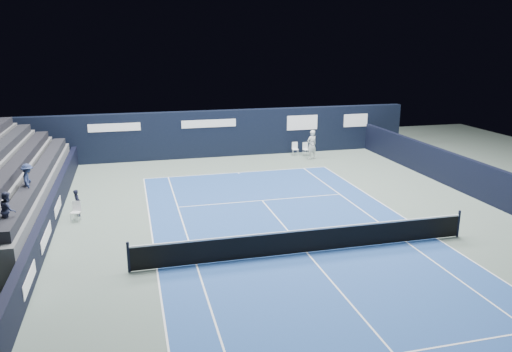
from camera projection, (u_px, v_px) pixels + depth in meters
The scene contains 12 objects.
ground at pixel (290, 233), 20.37m from camera, with size 48.00×48.00×0.00m, color #56665B.
court_surface at pixel (307, 253), 18.50m from camera, with size 10.97×23.77×0.01m, color navy.
enclosure_wall_right at pixel (455, 171), 26.38m from camera, with size 0.30×22.00×1.80m, color black.
folding_chair_back_a at pixel (295, 148), 34.00m from camera, with size 0.43×0.42×0.88m.
folding_chair_back_b at pixel (306, 148), 33.91m from camera, with size 0.43×0.42×0.89m.
line_judge_chair at pixel (76, 210), 21.67m from camera, with size 0.47×0.46×0.86m.
line_judge at pixel (77, 203), 22.25m from camera, with size 0.44×0.29×1.22m, color black.
court_markings at pixel (307, 253), 18.50m from camera, with size 11.03×23.83×0.00m.
tennis_net at pixel (307, 240), 18.36m from camera, with size 12.90×0.10×1.10m.
back_sponsor_wall at pixel (223, 133), 33.50m from camera, with size 26.00×0.63×3.10m.
side_barrier_left at pixel (54, 207), 21.64m from camera, with size 0.33×22.00×1.20m.
tennis_player at pixel (312, 145), 32.79m from camera, with size 0.81×0.94×1.92m.
Camera 1 is at (-6.07, -16.08, 7.65)m, focal length 35.00 mm.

